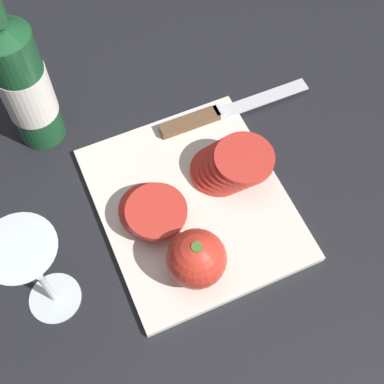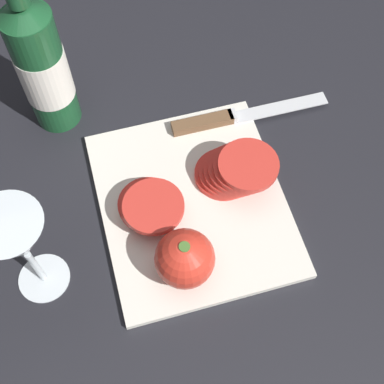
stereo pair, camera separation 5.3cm
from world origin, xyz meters
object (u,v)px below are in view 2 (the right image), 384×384
knife (220,119)px  tomato_slice_stack_far (150,205)px  wine_bottle (41,65)px  whole_tomato (185,259)px  tomato_slice_stack_near (236,170)px  wine_glass (18,242)px

knife → tomato_slice_stack_far: bearing=-138.0°
wine_bottle → whole_tomato: (0.32, 0.13, -0.07)m
wine_bottle → tomato_slice_stack_far: bearing=25.4°
knife → tomato_slice_stack_near: (0.11, -0.01, 0.02)m
tomato_slice_stack_far → knife: bearing=131.7°
wine_bottle → whole_tomato: bearing=21.9°
wine_glass → tomato_slice_stack_far: wine_glass is taller
wine_glass → tomato_slice_stack_near: (-0.07, 0.30, -0.09)m
wine_bottle → tomato_slice_stack_near: bearing=49.8°
knife → tomato_slice_stack_far: (0.13, -0.14, 0.01)m
whole_tomato → knife: size_ratio=0.31×
wine_bottle → wine_glass: (0.28, -0.06, 0.01)m
whole_tomato → tomato_slice_stack_near: 0.16m
wine_glass → tomato_slice_stack_near: size_ratio=1.55×
tomato_slice_stack_near → tomato_slice_stack_far: tomato_slice_stack_near is taller
wine_bottle → wine_glass: 0.28m
wine_bottle → tomato_slice_stack_near: size_ratio=2.86×
knife → tomato_slice_stack_far: 0.19m
tomato_slice_stack_near → whole_tomato: bearing=-42.6°
wine_bottle → wine_glass: wine_bottle is taller
knife → tomato_slice_stack_near: 0.11m
wine_bottle → knife: size_ratio=1.26×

